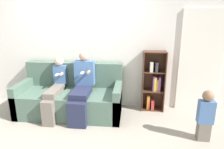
{
  "coord_description": "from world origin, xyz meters",
  "views": [
    {
      "loc": [
        1.11,
        -3.08,
        1.89
      ],
      "look_at": [
        0.72,
        0.61,
        0.82
      ],
      "focal_mm": 32.0,
      "sensor_mm": 36.0,
      "label": 1
    }
  ],
  "objects": [
    {
      "name": "toddler_standing",
      "position": [
        2.26,
        -0.15,
        0.43
      ],
      "size": [
        0.23,
        0.17,
        0.83
      ],
      "color": "#70665B",
      "rests_on": "ground_plane"
    },
    {
      "name": "couch",
      "position": [
        -0.11,
        0.57,
        0.33
      ],
      "size": [
        2.04,
        0.92,
        0.98
      ],
      "color": "#4C6656",
      "rests_on": "ground_plane"
    },
    {
      "name": "bookshelf",
      "position": [
        1.56,
        0.9,
        0.59
      ],
      "size": [
        0.45,
        0.27,
        1.24
      ],
      "color": "#4C2D1E",
      "rests_on": "ground_plane"
    },
    {
      "name": "ground_plane",
      "position": [
        0.0,
        0.0,
        0.0
      ],
      "size": [
        14.0,
        14.0,
        0.0
      ],
      "primitive_type": "plane",
      "color": "#9E9384"
    },
    {
      "name": "adult_seated",
      "position": [
        0.17,
        0.43,
        0.64
      ],
      "size": [
        0.39,
        0.84,
        1.26
      ],
      "color": "#232842",
      "rests_on": "ground_plane"
    },
    {
      "name": "back_wall",
      "position": [
        0.0,
        1.05,
        1.27
      ],
      "size": [
        10.0,
        0.06,
        2.55
      ],
      "color": "silver",
      "rests_on": "ground_plane"
    },
    {
      "name": "child_seated",
      "position": [
        -0.36,
        0.4,
        0.58
      ],
      "size": [
        0.25,
        0.87,
        1.13
      ],
      "color": "#70665B",
      "rests_on": "ground_plane"
    },
    {
      "name": "curtain_panel",
      "position": [
        2.46,
        1.0,
        1.03
      ],
      "size": [
        0.83,
        0.04,
        2.06
      ],
      "color": "silver",
      "rests_on": "ground_plane"
    }
  ]
}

